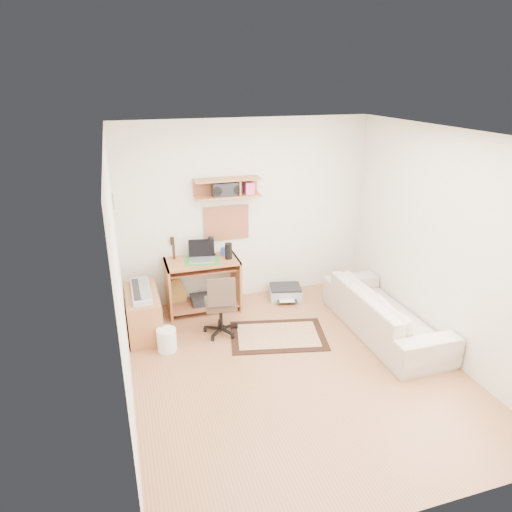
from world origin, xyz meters
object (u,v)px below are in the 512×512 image
object	(u,v)px
sofa	(385,305)
printer	(285,292)
cabinet	(143,313)
task_chair	(220,303)
desk	(203,285)

from	to	relation	value
sofa	printer	bearing A→B (deg)	33.64
cabinet	task_chair	bearing A→B (deg)	-19.13
task_chair	sofa	xyz separation A→B (m)	(2.01, -0.59, -0.03)
desk	sofa	size ratio (longest dim) A/B	0.50
task_chair	printer	world-z (taller)	task_chair
printer	sofa	world-z (taller)	sofa
task_chair	sofa	world-z (taller)	task_chair
desk	printer	size ratio (longest dim) A/B	2.14
cabinet	printer	bearing A→B (deg)	10.34
task_chair	cabinet	distance (m)	1.01
cabinet	sofa	size ratio (longest dim) A/B	0.45
task_chair	sofa	size ratio (longest dim) A/B	0.42
sofa	task_chair	bearing A→B (deg)	73.69
desk	cabinet	xyz separation A→B (m)	(-0.86, -0.39, -0.10)
task_chair	sofa	bearing A→B (deg)	-9.56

